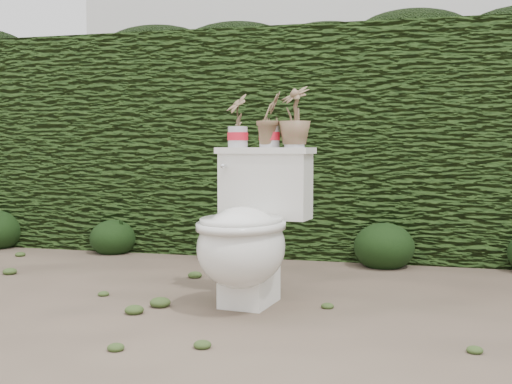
% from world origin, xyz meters
% --- Properties ---
extents(ground, '(60.00, 60.00, 0.00)m').
position_xyz_m(ground, '(0.00, 0.00, 0.00)').
color(ground, '#7D6956').
rests_on(ground, ground).
extents(hedge, '(8.00, 1.00, 1.60)m').
position_xyz_m(hedge, '(0.00, 1.60, 0.80)').
color(hedge, '#2E4A18').
rests_on(hedge, ground).
extents(house_wall, '(8.00, 3.50, 4.00)m').
position_xyz_m(house_wall, '(0.60, 6.00, 2.00)').
color(house_wall, silver).
rests_on(house_wall, ground).
extents(toilet, '(0.53, 0.73, 0.78)m').
position_xyz_m(toilet, '(-0.07, -0.19, 0.36)').
color(toilet, white).
rests_on(toilet, ground).
extents(potted_plant_left, '(0.16, 0.17, 0.27)m').
position_xyz_m(potted_plant_left, '(-0.19, 0.07, 0.91)').
color(potted_plant_left, '#297E27').
rests_on(potted_plant_left, toilet).
extents(potted_plant_center, '(0.16, 0.18, 0.28)m').
position_xyz_m(potted_plant_center, '(-0.01, 0.05, 0.91)').
color(potted_plant_center, '#297E27').
rests_on(potted_plant_center, toilet).
extents(potted_plant_right, '(0.23, 0.23, 0.30)m').
position_xyz_m(potted_plant_right, '(0.12, 0.03, 0.92)').
color(potted_plant_right, '#297E27').
rests_on(potted_plant_right, toilet).
extents(liriope_clump_1, '(0.34, 0.34, 0.27)m').
position_xyz_m(liriope_clump_1, '(-1.44, 1.07, 0.14)').
color(liriope_clump_1, '#1A3111').
rests_on(liriope_clump_1, ground).
extents(liriope_clump_2, '(0.39, 0.39, 0.31)m').
position_xyz_m(liriope_clump_2, '(-0.54, 1.07, 0.15)').
color(liriope_clump_2, '#1A3111').
rests_on(liriope_clump_2, ground).
extents(liriope_clump_3, '(0.39, 0.39, 0.31)m').
position_xyz_m(liriope_clump_3, '(0.52, 1.02, 0.16)').
color(liriope_clump_3, '#1A3111').
rests_on(liriope_clump_3, ground).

